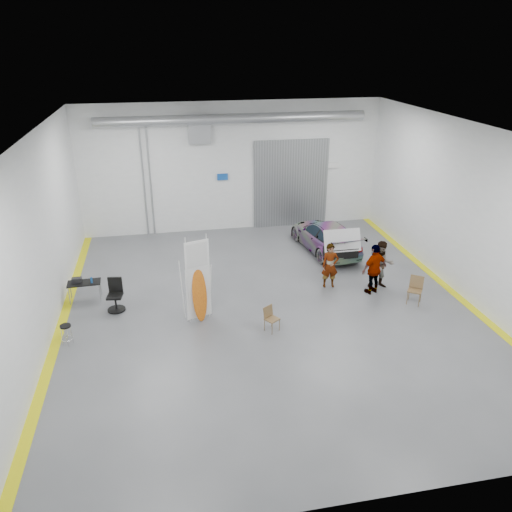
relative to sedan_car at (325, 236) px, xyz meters
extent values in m
plane|color=#55575C|center=(-3.51, -4.57, -0.64)|extent=(16.00, 16.00, 0.00)
cube|color=silver|center=(-10.51, -4.57, 2.36)|extent=(0.02, 16.00, 6.00)
cube|color=silver|center=(3.49, -4.57, 2.36)|extent=(0.02, 16.00, 6.00)
cube|color=silver|center=(-3.51, 3.43, 2.36)|extent=(14.00, 0.02, 6.00)
cube|color=silver|center=(-3.51, -12.57, 2.36)|extent=(14.00, 0.02, 6.00)
cube|color=white|center=(-3.51, -4.57, 5.36)|extent=(14.00, 16.00, 0.02)
cube|color=gray|center=(-0.71, 3.35, 1.46)|extent=(3.60, 0.12, 4.20)
cube|color=gray|center=(-5.01, 3.35, 4.16)|extent=(1.00, 0.50, 1.20)
cylinder|color=gray|center=(-3.51, 2.83, 4.66)|extent=(11.90, 0.44, 0.44)
cube|color=#144BA6|center=(-4.01, 3.35, 1.96)|extent=(0.50, 0.04, 0.30)
cube|color=white|center=(1.29, 3.35, 2.26)|extent=(0.70, 0.04, 0.25)
cylinder|color=gray|center=(-7.31, 3.35, 1.86)|extent=(0.08, 0.08, 5.00)
cylinder|color=gray|center=(-7.61, 3.35, 1.86)|extent=(0.08, 0.08, 5.00)
cube|color=yellow|center=(-10.36, -4.57, -0.64)|extent=(0.30, 16.00, 0.01)
cube|color=yellow|center=(3.34, -4.57, -0.64)|extent=(0.30, 16.00, 0.01)
imported|color=silver|center=(0.00, 0.00, 0.00)|extent=(2.36, 4.63, 1.28)
imported|color=#90644F|center=(-0.96, -3.40, 0.21)|extent=(0.66, 0.47, 1.70)
imported|color=teal|center=(0.87, -3.83, 0.27)|extent=(0.99, 0.81, 1.83)
imported|color=#966132|center=(0.44, -4.17, 0.30)|extent=(1.18, 0.80, 1.89)
cube|color=white|center=(-5.97, -4.88, 0.35)|extent=(0.81, 0.28, 1.79)
ellipsoid|color=orange|center=(-5.97, -4.95, 0.30)|extent=(0.54, 0.37, 1.88)
cube|color=white|center=(-5.97, -4.90, 1.69)|extent=(0.78, 0.27, 0.94)
cylinder|color=white|center=(-6.32, -4.88, 0.85)|extent=(0.02, 0.02, 2.98)
cylinder|color=white|center=(-5.62, -4.88, 0.85)|extent=(0.02, 0.02, 2.98)
cube|color=brown|center=(-3.73, -6.00, -0.22)|extent=(0.53, 0.53, 0.04)
cube|color=brown|center=(-3.73, -5.82, -0.01)|extent=(0.37, 0.28, 0.37)
cube|color=brown|center=(1.54, -5.20, -0.15)|extent=(0.63, 0.63, 0.04)
cube|color=brown|center=(1.54, -4.99, 0.11)|extent=(0.43, 0.35, 0.44)
cylinder|color=black|center=(-9.97, -5.58, 0.00)|extent=(0.32, 0.32, 0.05)
torus|color=silver|center=(-9.97, -5.58, -0.43)|extent=(0.34, 0.34, 0.02)
cylinder|color=gray|center=(-10.26, -3.02, -0.31)|extent=(0.03, 0.03, 0.67)
cylinder|color=gray|center=(-9.23, -3.02, -0.31)|extent=(0.03, 0.03, 0.67)
cylinder|color=gray|center=(-10.26, -2.56, -0.31)|extent=(0.03, 0.03, 0.67)
cylinder|color=gray|center=(-9.23, -2.56, -0.31)|extent=(0.03, 0.03, 0.67)
cube|color=black|center=(-9.75, -2.79, 0.05)|extent=(1.14, 0.61, 0.04)
cylinder|color=#184B94|center=(-9.47, -2.88, 0.17)|extent=(0.07, 0.07, 0.21)
cube|color=black|center=(-9.98, -2.74, 0.15)|extent=(0.33, 0.21, 0.17)
cylinder|color=black|center=(-8.65, -3.75, -0.60)|extent=(0.60, 0.60, 0.04)
cylinder|color=black|center=(-8.65, -3.75, -0.34)|extent=(0.06, 0.06, 0.52)
cube|color=black|center=(-8.65, -3.75, -0.08)|extent=(0.56, 0.56, 0.08)
cube|color=black|center=(-8.65, -3.51, 0.24)|extent=(0.48, 0.13, 0.54)
cube|color=silver|center=(0.00, -1.97, 0.66)|extent=(1.50, 0.91, 0.04)
camera|label=1|loc=(-6.81, -19.21, 7.91)|focal=35.00mm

